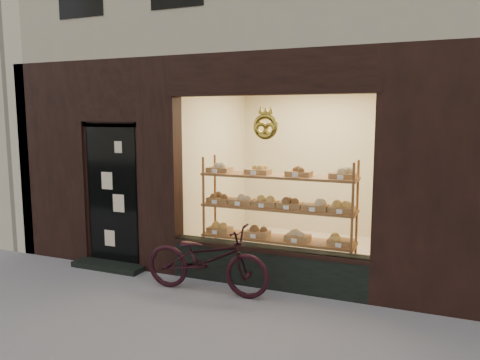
% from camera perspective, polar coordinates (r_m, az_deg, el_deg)
% --- Properties ---
extents(ground, '(90.00, 90.00, 0.00)m').
position_cam_1_polar(ground, '(4.94, -10.79, -19.91)').
color(ground, slate).
extents(display_shelf, '(2.20, 0.45, 1.70)m').
position_cam_1_polar(display_shelf, '(6.64, 4.59, -4.48)').
color(display_shelf, brown).
rests_on(display_shelf, ground).
extents(bicycle, '(1.73, 0.66, 0.90)m').
position_cam_1_polar(bicycle, '(6.15, -4.10, -9.56)').
color(bicycle, black).
rests_on(bicycle, ground).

